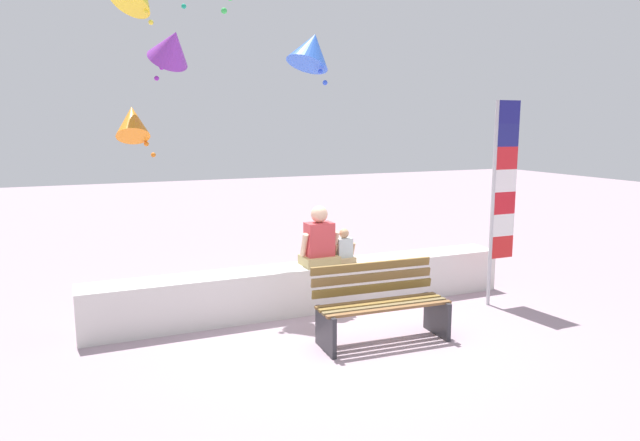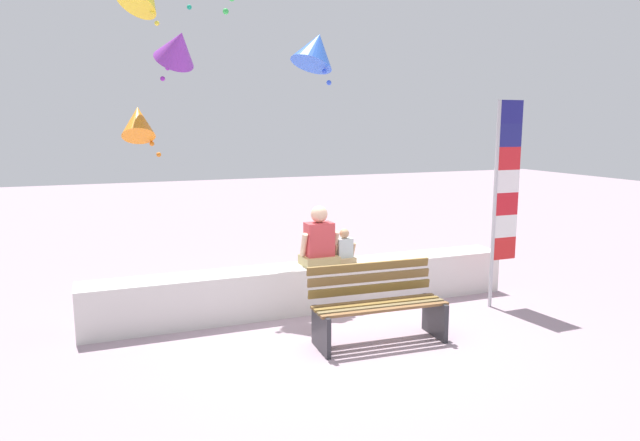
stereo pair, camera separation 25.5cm
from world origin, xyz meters
name	(u,v)px [view 1 (the left image)]	position (x,y,z in m)	size (l,w,h in m)	color
ground_plane	(345,335)	(0.00, 0.00, 0.00)	(40.00, 40.00, 0.00)	#9D8692
seawall_ledge	(310,287)	(0.00, 1.09, 0.31)	(5.87, 0.53, 0.61)	silver
park_bench	(381,306)	(0.32, -0.29, 0.41)	(1.57, 0.68, 0.88)	brown
person_adult	(319,242)	(0.13, 1.04, 0.93)	(0.53, 0.39, 0.81)	tan
person_child	(344,249)	(0.50, 1.04, 0.80)	(0.31, 0.23, 0.47)	tan
flag_banner	(501,190)	(2.49, 0.27, 1.61)	(0.41, 0.05, 2.80)	#B7B7BC
kite_orange	(132,122)	(-1.90, 3.91, 2.53)	(0.64, 0.78, 0.95)	orange
kite_purple	(172,46)	(-1.16, 4.30, 3.78)	(0.95, 1.06, 1.01)	purple
kite_blue	(311,49)	(0.84, 3.01, 3.68)	(1.06, 0.99, 0.96)	blue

